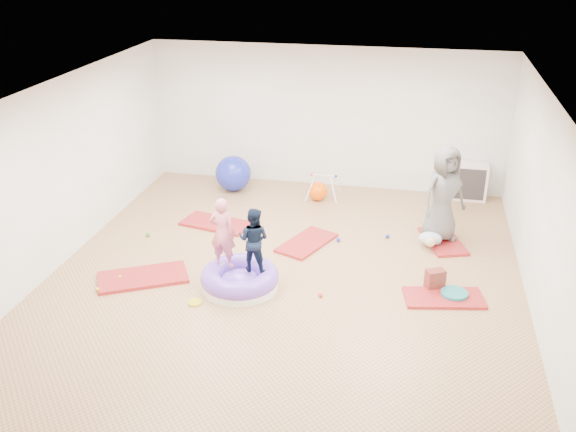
# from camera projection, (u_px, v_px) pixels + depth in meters

# --- Properties ---
(room) EXTENTS (7.01, 8.01, 2.81)m
(room) POSITION_uv_depth(u_px,v_px,m) (284.00, 192.00, 9.05)
(room) COLOR tan
(room) RESTS_ON ground
(gym_mat_front_left) EXTENTS (1.46, 1.19, 0.05)m
(gym_mat_front_left) POSITION_uv_depth(u_px,v_px,m) (143.00, 277.00, 9.60)
(gym_mat_front_left) COLOR #B4361D
(gym_mat_front_left) RESTS_ON ground
(gym_mat_mid_left) EXTENTS (1.30, 0.84, 0.05)m
(gym_mat_mid_left) POSITION_uv_depth(u_px,v_px,m) (216.00, 223.00, 11.37)
(gym_mat_mid_left) COLOR #B4361D
(gym_mat_mid_left) RESTS_ON ground
(gym_mat_center_back) EXTENTS (0.96, 1.25, 0.05)m
(gym_mat_center_back) POSITION_uv_depth(u_px,v_px,m) (307.00, 243.00, 10.67)
(gym_mat_center_back) COLOR #B4361D
(gym_mat_center_back) RESTS_ON ground
(gym_mat_right) EXTENTS (1.19, 0.75, 0.05)m
(gym_mat_right) POSITION_uv_depth(u_px,v_px,m) (444.00, 298.00, 9.07)
(gym_mat_right) COLOR #B4361D
(gym_mat_right) RESTS_ON ground
(gym_mat_rear_right) EXTENTS (0.86, 1.20, 0.04)m
(gym_mat_rear_right) POSITION_uv_depth(u_px,v_px,m) (443.00, 241.00, 10.73)
(gym_mat_rear_right) COLOR #B4361D
(gym_mat_rear_right) RESTS_ON ground
(inflatable_cushion) EXTENTS (1.14, 1.14, 0.36)m
(inflatable_cushion) POSITION_uv_depth(u_px,v_px,m) (240.00, 279.00, 9.33)
(inflatable_cushion) COLOR white
(inflatable_cushion) RESTS_ON ground
(child_pink) EXTENTS (0.42, 0.30, 1.08)m
(child_pink) POSITION_uv_depth(u_px,v_px,m) (222.00, 230.00, 9.16)
(child_pink) COLOR #CF6578
(child_pink) RESTS_ON inflatable_cushion
(child_navy) EXTENTS (0.52, 0.43, 0.96)m
(child_navy) POSITION_uv_depth(u_px,v_px,m) (254.00, 237.00, 9.08)
(child_navy) COLOR black
(child_navy) RESTS_ON inflatable_cushion
(adult_caregiver) EXTENTS (0.94, 0.88, 1.62)m
(adult_caregiver) POSITION_uv_depth(u_px,v_px,m) (444.00, 194.00, 10.43)
(adult_caregiver) COLOR #595959
(adult_caregiver) RESTS_ON gym_mat_rear_right
(infant) EXTENTS (0.38, 0.38, 0.22)m
(infant) POSITION_uv_depth(u_px,v_px,m) (430.00, 239.00, 10.49)
(infant) COLOR #A2C4D3
(infant) RESTS_ON gym_mat_rear_right
(ball_pit_balls) EXTENTS (4.07, 2.70, 0.07)m
(ball_pit_balls) POSITION_uv_depth(u_px,v_px,m) (239.00, 260.00, 10.08)
(ball_pit_balls) COLOR #1D28AE
(ball_pit_balls) RESTS_ON ground
(exercise_ball_blue) EXTENTS (0.71, 0.71, 0.71)m
(exercise_ball_blue) POSITION_uv_depth(u_px,v_px,m) (233.00, 174.00, 12.73)
(exercise_ball_blue) COLOR #1D28AE
(exercise_ball_blue) RESTS_ON ground
(exercise_ball_orange) EXTENTS (0.36, 0.36, 0.36)m
(exercise_ball_orange) POSITION_uv_depth(u_px,v_px,m) (318.00, 191.00, 12.33)
(exercise_ball_orange) COLOR #FF5A02
(exercise_ball_orange) RESTS_ON ground
(infant_play_gym) EXTENTS (0.63, 0.60, 0.48)m
(infant_play_gym) POSITION_uv_depth(u_px,v_px,m) (324.00, 182.00, 12.38)
(infant_play_gym) COLOR white
(infant_play_gym) RESTS_ON ground
(cube_shelf) EXTENTS (0.71, 0.35, 0.71)m
(cube_shelf) POSITION_uv_depth(u_px,v_px,m) (468.00, 181.00, 12.34)
(cube_shelf) COLOR white
(cube_shelf) RESTS_ON ground
(balance_disc) EXTENTS (0.39, 0.39, 0.09)m
(balance_disc) POSITION_uv_depth(u_px,v_px,m) (454.00, 295.00, 9.12)
(balance_disc) COLOR #207879
(balance_disc) RESTS_ON ground
(backpack) EXTENTS (0.31, 0.27, 0.31)m
(backpack) POSITION_uv_depth(u_px,v_px,m) (435.00, 280.00, 9.28)
(backpack) COLOR #B12E1D
(backpack) RESTS_ON ground
(yellow_toy) EXTENTS (0.20, 0.20, 0.03)m
(yellow_toy) POSITION_uv_depth(u_px,v_px,m) (195.00, 303.00, 8.97)
(yellow_toy) COLOR gold
(yellow_toy) RESTS_ON ground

